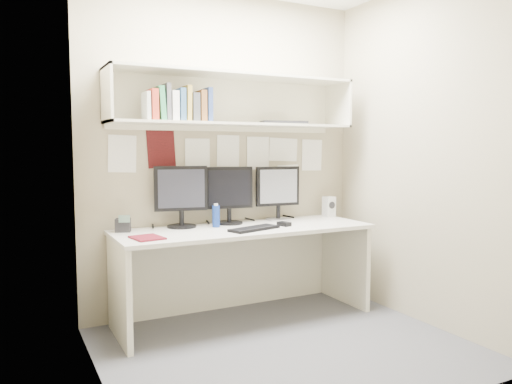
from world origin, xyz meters
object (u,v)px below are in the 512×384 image
desk (244,273)px  monitor_right (278,191)px  monitor_center (229,193)px  speaker (329,207)px  keyboard (254,229)px  monitor_left (181,194)px  maroon_notebook (147,238)px  desk_phone (123,225)px

desk → monitor_right: 0.78m
monitor_center → speaker: monitor_center is taller
monitor_center → desk: bearing=-72.9°
monitor_right → keyboard: bearing=-133.4°
monitor_center → keyboard: size_ratio=1.12×
desk → monitor_left: monitor_left is taller
monitor_right → maroon_notebook: 1.30m
desk_phone → desk: bearing=6.3°
keyboard → desk: bearing=75.7°
monitor_left → desk_phone: monitor_left is taller
monitor_center → monitor_left: bearing=-171.3°
speaker → keyboard: bearing=-160.7°
monitor_left → monitor_center: bearing=11.9°
monitor_left → monitor_right: bearing=11.9°
speaker → desk_phone: bearing=178.2°
monitor_center → maroon_notebook: (-0.77, -0.37, -0.25)m
keyboard → speaker: speaker is taller
monitor_right → maroon_notebook: (-1.23, -0.37, -0.24)m
monitor_right → keyboard: monitor_right is taller
monitor_left → maroon_notebook: 0.58m
monitor_right → monitor_left: bearing=-175.4°
desk → desk_phone: size_ratio=15.37×
monitor_center → keyboard: bearing=-75.0°
desk → desk_phone: (-0.89, 0.21, 0.41)m
desk → monitor_center: 0.65m
desk → maroon_notebook: (-0.80, -0.15, 0.37)m
desk → speaker: size_ratio=11.13×
monitor_left → monitor_center: monitor_left is taller
monitor_right → desk_phone: size_ratio=3.51×
monitor_left → desk_phone: 0.50m
maroon_notebook → desk_phone: desk_phone is taller
monitor_left → monitor_right: size_ratio=1.04×
desk → monitor_left: size_ratio=4.21×
desk → monitor_right: (0.43, 0.22, 0.61)m
speaker → monitor_center: bearing=177.2°
desk → keyboard: keyboard is taller
desk → keyboard: 0.41m
desk → keyboard: (0.01, -0.16, 0.37)m
keyboard → speaker: size_ratio=2.29×
desk → monitor_center: monitor_center is taller
speaker → maroon_notebook: bearing=-170.3°
monitor_right → speaker: 0.54m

